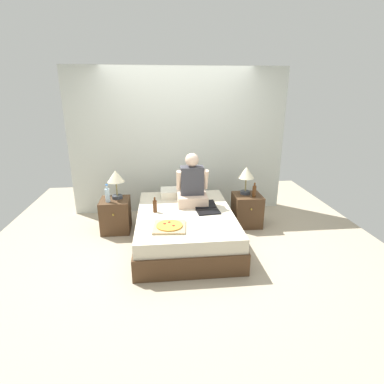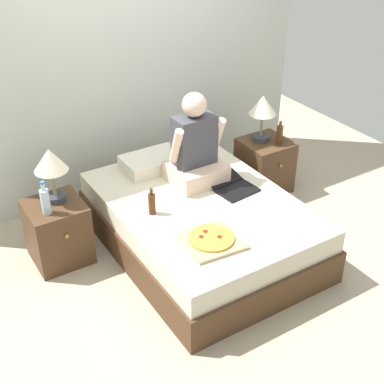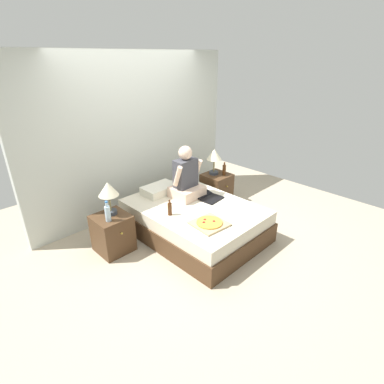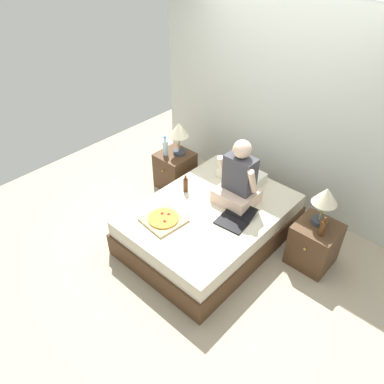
# 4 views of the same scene
# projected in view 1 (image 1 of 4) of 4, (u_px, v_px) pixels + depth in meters

# --- Properties ---
(ground_plane) EXTENTS (5.74, 5.74, 0.00)m
(ground_plane) POSITION_uv_depth(u_px,v_px,m) (185.00, 241.00, 4.41)
(ground_plane) COLOR tan
(wall_back) EXTENTS (3.74, 0.12, 2.50)m
(wall_back) POSITION_uv_depth(u_px,v_px,m) (179.00, 142.00, 5.25)
(wall_back) COLOR silver
(wall_back) RESTS_ON ground
(bed) EXTENTS (1.38, 1.91, 0.47)m
(bed) POSITION_uv_depth(u_px,v_px,m) (185.00, 227.00, 4.33)
(bed) COLOR #4C331E
(bed) RESTS_ON ground
(nightstand_left) EXTENTS (0.44, 0.47, 0.52)m
(nightstand_left) POSITION_uv_depth(u_px,v_px,m) (116.00, 215.00, 4.68)
(nightstand_left) COLOR #4C331E
(nightstand_left) RESTS_ON ground
(lamp_on_left_nightstand) EXTENTS (0.26, 0.26, 0.45)m
(lamp_on_left_nightstand) POSITION_uv_depth(u_px,v_px,m) (116.00, 178.00, 4.55)
(lamp_on_left_nightstand) COLOR #333842
(lamp_on_left_nightstand) RESTS_ON nightstand_left
(water_bottle) EXTENTS (0.07, 0.07, 0.28)m
(water_bottle) POSITION_uv_depth(u_px,v_px,m) (107.00, 195.00, 4.47)
(water_bottle) COLOR silver
(water_bottle) RESTS_ON nightstand_left
(nightstand_right) EXTENTS (0.44, 0.47, 0.52)m
(nightstand_right) POSITION_uv_depth(u_px,v_px,m) (247.00, 210.00, 4.89)
(nightstand_right) COLOR #4C331E
(nightstand_right) RESTS_ON ground
(lamp_on_right_nightstand) EXTENTS (0.26, 0.26, 0.45)m
(lamp_on_right_nightstand) POSITION_uv_depth(u_px,v_px,m) (246.00, 175.00, 4.75)
(lamp_on_right_nightstand) COLOR #333842
(lamp_on_right_nightstand) RESTS_ON nightstand_right
(beer_bottle) EXTENTS (0.06, 0.06, 0.23)m
(beer_bottle) POSITION_uv_depth(u_px,v_px,m) (254.00, 191.00, 4.69)
(beer_bottle) COLOR #512D14
(beer_bottle) RESTS_ON nightstand_right
(pillow) EXTENTS (0.52, 0.34, 0.12)m
(pillow) POSITION_uv_depth(u_px,v_px,m) (177.00, 193.00, 4.87)
(pillow) COLOR silver
(pillow) RESTS_ON bed
(person_seated) EXTENTS (0.47, 0.40, 0.78)m
(person_seated) POSITION_uv_depth(u_px,v_px,m) (192.00, 186.00, 4.46)
(person_seated) COLOR beige
(person_seated) RESTS_ON bed
(laptop) EXTENTS (0.36, 0.44, 0.07)m
(laptop) POSITION_uv_depth(u_px,v_px,m) (207.00, 209.00, 4.30)
(laptop) COLOR black
(laptop) RESTS_ON bed
(pizza_box) EXTENTS (0.43, 0.43, 0.04)m
(pizza_box) POSITION_uv_depth(u_px,v_px,m) (169.00, 226.00, 3.75)
(pizza_box) COLOR tan
(pizza_box) RESTS_ON bed
(beer_bottle_on_bed) EXTENTS (0.06, 0.06, 0.22)m
(beer_bottle_on_bed) POSITION_uv_depth(u_px,v_px,m) (155.00, 206.00, 4.22)
(beer_bottle_on_bed) COLOR #4C2811
(beer_bottle_on_bed) RESTS_ON bed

